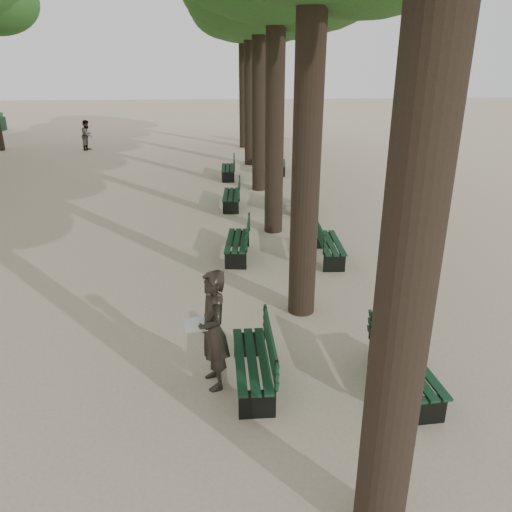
{
  "coord_description": "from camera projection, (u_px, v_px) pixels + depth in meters",
  "views": [
    {
      "loc": [
        -0.09,
        -5.77,
        4.67
      ],
      "look_at": [
        0.6,
        3.0,
        1.2
      ],
      "focal_mm": 35.0,
      "sensor_mm": 36.0,
      "label": 1
    }
  ],
  "objects": [
    {
      "name": "ground",
      "position": [
        230.0,
        413.0,
        7.07
      ],
      "size": [
        120.0,
        120.0,
        0.0
      ],
      "primitive_type": "plane",
      "color": "#C1AD92",
      "rests_on": "ground"
    },
    {
      "name": "bench_left_0",
      "position": [
        253.0,
        369.0,
        7.61
      ],
      "size": [
        0.57,
        1.8,
        0.92
      ],
      "color": "black",
      "rests_on": "ground"
    },
    {
      "name": "bench_left_1",
      "position": [
        237.0,
        247.0,
        12.55
      ],
      "size": [
        0.76,
        1.85,
        0.92
      ],
      "color": "black",
      "rests_on": "ground"
    },
    {
      "name": "bench_left_2",
      "position": [
        232.0,
        200.0,
        16.79
      ],
      "size": [
        0.69,
        1.83,
        0.92
      ],
      "color": "black",
      "rests_on": "ground"
    },
    {
      "name": "bench_left_3",
      "position": [
        228.0,
        172.0,
        20.94
      ],
      "size": [
        0.63,
        1.82,
        0.92
      ],
      "color": "black",
      "rests_on": "ground"
    },
    {
      "name": "bench_right_0",
      "position": [
        405.0,
        374.0,
        7.49
      ],
      "size": [
        0.69,
        1.83,
        0.92
      ],
      "color": "black",
      "rests_on": "ground"
    },
    {
      "name": "bench_right_1",
      "position": [
        329.0,
        249.0,
        12.4
      ],
      "size": [
        0.66,
        1.83,
        0.92
      ],
      "color": "black",
      "rests_on": "ground"
    },
    {
      "name": "bench_right_2",
      "position": [
        300.0,
        202.0,
        16.49
      ],
      "size": [
        0.81,
        1.86,
        0.92
      ],
      "color": "black",
      "rests_on": "ground"
    },
    {
      "name": "bench_right_3",
      "position": [
        279.0,
        167.0,
        21.92
      ],
      "size": [
        0.77,
        1.85,
        0.92
      ],
      "color": "black",
      "rests_on": "ground"
    },
    {
      "name": "man_with_map",
      "position": [
        213.0,
        330.0,
        7.37
      ],
      "size": [
        0.72,
        0.83,
        1.89
      ],
      "color": "black",
      "rests_on": "ground"
    },
    {
      "name": "pedestrian_d",
      "position": [
        248.0,
        129.0,
        30.05
      ],
      "size": [
        0.75,
        0.79,
        1.58
      ],
      "primitive_type": "imported",
      "rotation": [
        0.0,
        0.0,
        3.98
      ],
      "color": "#262628",
      "rests_on": "ground"
    },
    {
      "name": "pedestrian_b",
      "position": [
        304.0,
        126.0,
        30.37
      ],
      "size": [
        0.55,
        1.21,
        1.8
      ],
      "primitive_type": "imported",
      "rotation": [
        0.0,
        0.0,
        4.88
      ],
      "color": "#262628",
      "rests_on": "ground"
    },
    {
      "name": "pedestrian_a",
      "position": [
        87.0,
        135.0,
        27.33
      ],
      "size": [
        0.45,
        0.82,
        1.61
      ],
      "primitive_type": "imported",
      "rotation": [
        0.0,
        0.0,
        1.4
      ],
      "color": "#262628",
      "rests_on": "ground"
    }
  ]
}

